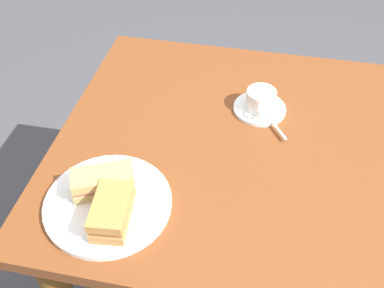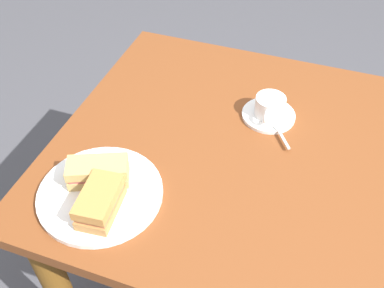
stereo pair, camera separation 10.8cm
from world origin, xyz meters
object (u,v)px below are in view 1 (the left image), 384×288
at_px(dining_table, 301,183).
at_px(sandwich_plate, 108,203).
at_px(coffee_saucer, 260,109).
at_px(sandwich_back, 112,212).
at_px(spoon, 273,123).
at_px(coffee_cup, 261,99).
at_px(sandwich_front, 103,181).

distance_m(dining_table, sandwich_plate, 0.53).
relative_size(sandwich_plate, coffee_saucer, 1.97).
height_order(sandwich_plate, sandwich_back, sandwich_back).
bearing_deg(spoon, coffee_cup, 124.05).
xyz_separation_m(coffee_saucer, coffee_cup, (-0.00, -0.00, 0.03)).
bearing_deg(sandwich_front, coffee_cup, 48.74).
bearing_deg(coffee_saucer, sandwich_back, -121.69).
bearing_deg(sandwich_back, dining_table, 36.44).
xyz_separation_m(sandwich_front, coffee_cup, (0.32, 0.37, -0.00)).
height_order(sandwich_back, spoon, sandwich_back).
xyz_separation_m(sandwich_back, coffee_cup, (0.28, 0.45, -0.01)).
bearing_deg(coffee_saucer, spoon, -56.64).
relative_size(dining_table, sandwich_back, 9.79).
bearing_deg(dining_table, sandwich_front, -153.68).
bearing_deg(coffee_cup, spoon, -55.95).
xyz_separation_m(sandwich_plate, coffee_cup, (0.31, 0.40, 0.03)).
bearing_deg(dining_table, sandwich_back, -143.56).
xyz_separation_m(dining_table, sandwich_back, (-0.42, -0.31, 0.17)).
xyz_separation_m(dining_table, coffee_saucer, (-0.14, 0.14, 0.13)).
distance_m(dining_table, sandwich_front, 0.54).
distance_m(dining_table, sandwich_back, 0.54).
bearing_deg(sandwich_front, spoon, 40.03).
xyz_separation_m(sandwich_back, coffee_saucer, (0.28, 0.45, -0.04)).
distance_m(sandwich_front, spoon, 0.48).
bearing_deg(dining_table, sandwich_plate, -149.65).
xyz_separation_m(dining_table, sandwich_plate, (-0.44, -0.26, 0.13)).
xyz_separation_m(sandwich_front, spoon, (0.36, 0.31, -0.03)).
bearing_deg(sandwich_plate, sandwich_back, -57.76).
distance_m(dining_table, coffee_saucer, 0.23).
height_order(sandwich_front, spoon, sandwich_front).
relative_size(dining_table, coffee_cup, 12.21).
xyz_separation_m(coffee_saucer, spoon, (0.04, -0.06, 0.01)).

